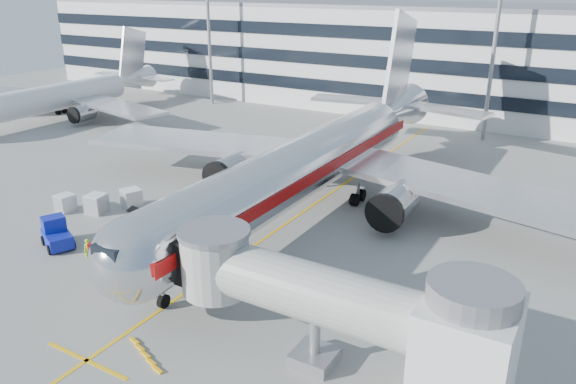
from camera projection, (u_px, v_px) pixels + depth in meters
The scene contains 15 objects.
ground at pixel (239, 256), 41.00m from camera, with size 180.00×180.00×0.00m, color gray.
lead_in_line at pixel (305, 211), 49.05m from camera, with size 0.25×70.00×0.01m, color #F3B50C.
stop_bar at pixel (87, 360), 29.72m from camera, with size 6.00×0.25×0.01m, color #F3B50C.
main_jet at pixel (315, 159), 48.94m from camera, with size 50.95×48.70×16.06m.
jet_bridge at pixel (346, 308), 27.39m from camera, with size 17.80×4.50×7.00m.
terminal at pixel (459, 58), 84.90m from camera, with size 150.00×24.25×15.60m.
light_mast_west at pixel (208, 8), 86.20m from camera, with size 2.40×1.20×25.45m.
light_mast_centre at pixel (498, 17), 65.75m from camera, with size 2.40×1.20×25.45m.
second_jet at pixel (60, 96), 80.87m from camera, with size 38.21×36.52×12.04m.
belt_loader at pixel (149, 226), 44.50m from camera, with size 4.38×2.71×2.05m.
baggage_tug at pixel (56, 234), 42.22m from camera, with size 3.43×2.86×2.24m.
cargo_container_left at pixel (131, 198), 49.64m from camera, with size 1.99×1.99×1.63m.
cargo_container_right at pixel (65, 203), 48.70m from camera, with size 1.55×1.55×1.51m.
cargo_container_front at pixel (96, 204), 48.37m from camera, with size 1.76×1.76×1.65m.
ramp_worker at pixel (89, 250), 39.96m from camera, with size 0.62×0.41×1.71m, color #A5E117.
Camera 1 is at (21.74, -29.77, 18.89)m, focal length 35.00 mm.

